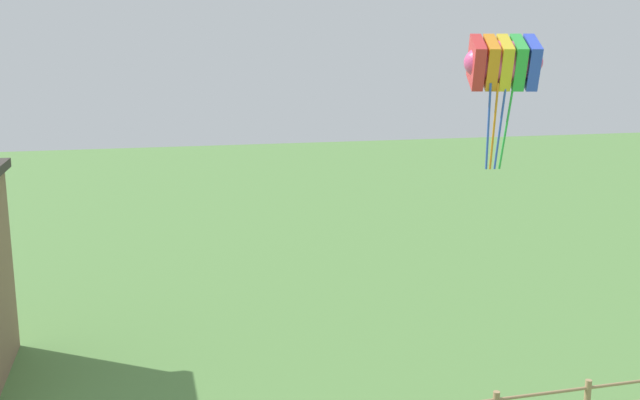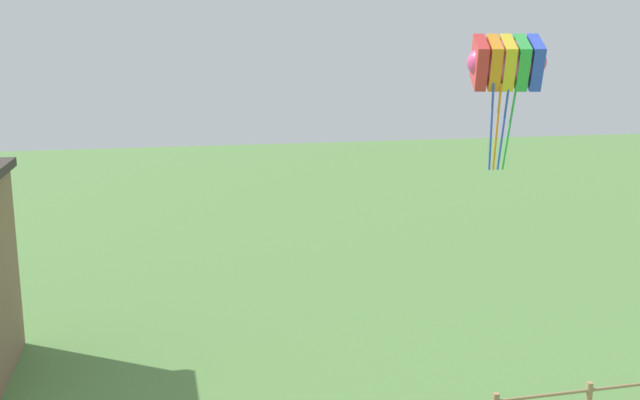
{
  "view_description": "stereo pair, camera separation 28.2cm",
  "coord_description": "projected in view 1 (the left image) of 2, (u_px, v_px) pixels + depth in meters",
  "views": [
    {
      "loc": [
        -3.62,
        -4.45,
        7.93
      ],
      "look_at": [
        0.0,
        9.75,
        4.97
      ],
      "focal_mm": 40.0,
      "sensor_mm": 36.0,
      "label": 1
    },
    {
      "loc": [
        -3.35,
        -4.52,
        7.93
      ],
      "look_at": [
        0.0,
        9.75,
        4.97
      ],
      "focal_mm": 40.0,
      "sensor_mm": 36.0,
      "label": 2
    }
  ],
  "objects": [
    {
      "name": "kite_rainbow_parafoil",
      "position": [
        503.0,
        63.0,
        17.38
      ],
      "size": [
        2.23,
        1.86,
        3.32
      ],
      "color": "#E54C8C"
    }
  ]
}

